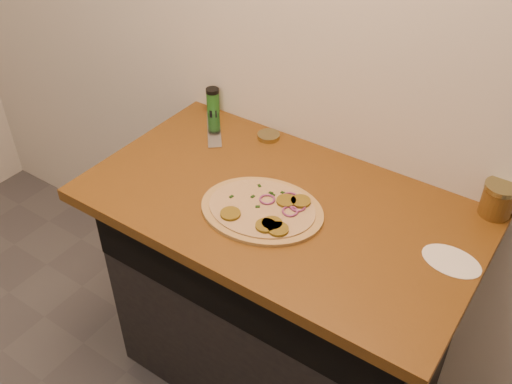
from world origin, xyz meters
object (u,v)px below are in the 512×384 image
Objects in this scene: salsa_jar at (498,199)px; spice_shaker at (213,101)px; chefs_knife at (213,116)px; pizza at (263,210)px.

salsa_jar reaches higher than spice_shaker.
chefs_knife is 1.02m from salsa_jar.
spice_shaker reaches higher than pizza.
spice_shaker is at bearing 127.00° from chefs_knife.
pizza is 1.41× the size of chefs_knife.
chefs_knife is at bearing -178.44° from salsa_jar.
chefs_knife is (-0.46, 0.35, -0.00)m from pizza.
salsa_jar is at bearing 0.00° from spice_shaker.
pizza is at bearing -37.34° from chefs_knife.
spice_shaker is at bearing 180.00° from salsa_jar.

